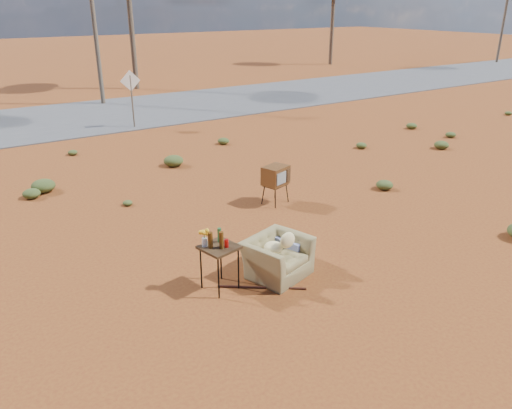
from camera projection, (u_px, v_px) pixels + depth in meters
ground at (287, 263)px, 9.39m from camera, size 140.00×140.00×0.00m
highway at (75, 118)px, 21.00m from camera, size 140.00×7.00×0.04m
armchair at (280, 251)px, 8.90m from camera, size 1.38×1.13×0.94m
tv_unit at (276, 176)px, 11.91m from camera, size 0.69×0.61×0.94m
side_table at (216, 245)px, 8.25m from camera, size 0.66×0.66×1.12m
rusty_bar at (262, 287)px, 8.54m from camera, size 1.25×0.93×0.04m
road_sign at (131, 89)px, 18.88m from camera, size 0.78×0.06×2.19m
utility_pole_center at (93, 12)px, 22.39m from camera, size 1.40×0.20×8.00m
utility_pole_east at (506, 7)px, 38.65m from camera, size 1.40×0.20×8.00m
scrub_patch at (154, 194)px, 12.33m from camera, size 17.49×8.07×0.33m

